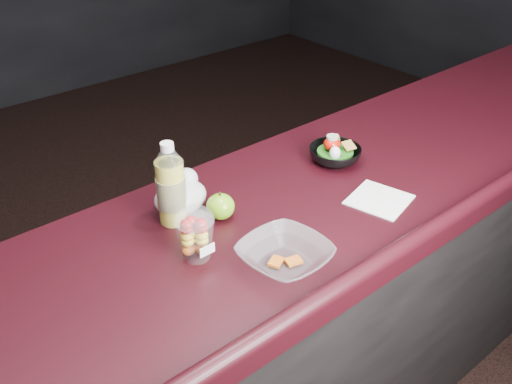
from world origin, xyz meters
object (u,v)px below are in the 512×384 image
green_apple (220,206)px  snack_bowl (335,154)px  takeout_bowl (285,256)px  lemonade_bottle (171,190)px  fruit_cup (195,233)px

green_apple → snack_bowl: 0.47m
green_apple → takeout_bowl: bearing=-90.3°
takeout_bowl → lemonade_bottle: bearing=107.6°
snack_bowl → takeout_bowl: size_ratio=0.94×
green_apple → lemonade_bottle: bearing=146.7°
lemonade_bottle → snack_bowl: bearing=-5.6°
fruit_cup → snack_bowl: 0.64m
lemonade_bottle → green_apple: size_ratio=2.93×
fruit_cup → snack_bowl: fruit_cup is taller
snack_bowl → green_apple: bearing=-178.2°
lemonade_bottle → takeout_bowl: lemonade_bottle is taller
fruit_cup → takeout_bowl: 0.23m
snack_bowl → takeout_bowl: (-0.48, -0.28, -0.00)m
green_apple → takeout_bowl: 0.27m
lemonade_bottle → takeout_bowl: bearing=-72.4°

